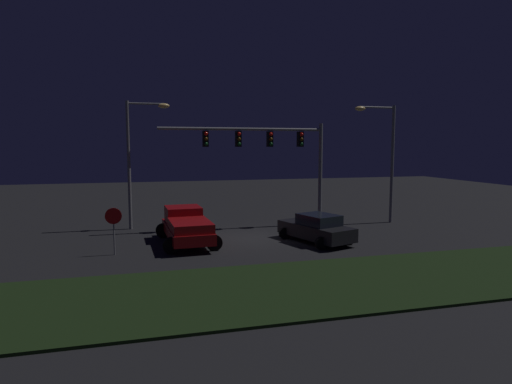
{
  "coord_description": "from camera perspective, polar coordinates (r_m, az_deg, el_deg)",
  "views": [
    {
      "loc": [
        -5.97,
        -23.06,
        5.1
      ],
      "look_at": [
        0.24,
        0.11,
        2.55
      ],
      "focal_mm": 30.61,
      "sensor_mm": 36.0,
      "label": 1
    }
  ],
  "objects": [
    {
      "name": "pickup_truck",
      "position": [
        23.17,
        -9.11,
        -4.19
      ],
      "size": [
        3.04,
        5.49,
        1.8
      ],
      "rotation": [
        0.0,
        0.0,
        1.62
      ],
      "color": "maroon",
      "rests_on": "ground_plane"
    },
    {
      "name": "grass_median",
      "position": [
        16.33,
        7.4,
        -11.99
      ],
      "size": [
        25.97,
        6.13,
        0.1
      ],
      "primitive_type": "cube",
      "color": "black",
      "rests_on": "ground_plane"
    },
    {
      "name": "traffic_signal_gantry",
      "position": [
        27.15,
        1.9,
        5.93
      ],
      "size": [
        10.32,
        0.56,
        6.5
      ],
      "color": "slate",
      "rests_on": "ground_plane"
    },
    {
      "name": "stop_sign",
      "position": [
        21.36,
        -18.11,
        -3.76
      ],
      "size": [
        0.76,
        0.08,
        2.23
      ],
      "color": "slate",
      "rests_on": "ground_plane"
    },
    {
      "name": "street_lamp_left",
      "position": [
        27.5,
        -15.22,
        5.5
      ],
      "size": [
        2.6,
        0.44,
        7.77
      ],
      "color": "slate",
      "rests_on": "ground_plane"
    },
    {
      "name": "car_sedan",
      "position": [
        23.37,
        7.89,
        -4.73
      ],
      "size": [
        3.33,
        4.74,
        1.51
      ],
      "rotation": [
        0.0,
        0.0,
        1.89
      ],
      "color": "black",
      "rests_on": "ground_plane"
    },
    {
      "name": "ground_plane",
      "position": [
        24.36,
        -0.48,
        -6.0
      ],
      "size": [
        80.0,
        80.0,
        0.0
      ],
      "primitive_type": "plane",
      "color": "black"
    },
    {
      "name": "street_lamp_right",
      "position": [
        29.8,
        16.43,
        5.47
      ],
      "size": [
        2.88,
        0.44,
        7.69
      ],
      "color": "slate",
      "rests_on": "ground_plane"
    }
  ]
}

